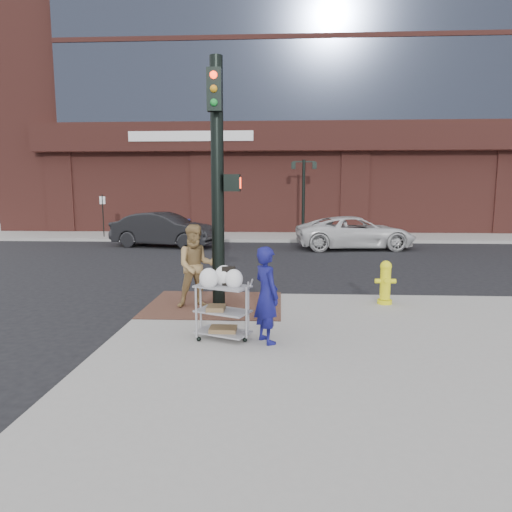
# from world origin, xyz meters

# --- Properties ---
(ground) EXTENTS (220.00, 220.00, 0.00)m
(ground) POSITION_xyz_m (0.00, 0.00, 0.00)
(ground) COLOR black
(ground) RESTS_ON ground
(sidewalk_far) EXTENTS (65.00, 36.00, 0.15)m
(sidewalk_far) POSITION_xyz_m (12.50, 32.00, 0.07)
(sidewalk_far) COLOR gray
(sidewalk_far) RESTS_ON ground
(brick_curb_ramp) EXTENTS (2.80, 2.40, 0.01)m
(brick_curb_ramp) POSITION_xyz_m (-0.60, 0.90, 0.16)
(brick_curb_ramp) COLOR brown
(brick_curb_ramp) RESTS_ON sidewalk_near
(bank_building) EXTENTS (42.00, 26.00, 28.00)m
(bank_building) POSITION_xyz_m (5.00, 31.00, 14.15)
(bank_building) COLOR brown
(bank_building) RESTS_ON sidewalk_far
(lamp_post) EXTENTS (1.32, 0.22, 4.00)m
(lamp_post) POSITION_xyz_m (2.00, 16.00, 2.62)
(lamp_post) COLOR black
(lamp_post) RESTS_ON sidewalk_far
(parking_sign) EXTENTS (0.05, 0.05, 2.20)m
(parking_sign) POSITION_xyz_m (-8.50, 15.00, 1.25)
(parking_sign) COLOR black
(parking_sign) RESTS_ON sidewalk_far
(traffic_signal_pole) EXTENTS (0.61, 0.51, 5.00)m
(traffic_signal_pole) POSITION_xyz_m (-0.48, 0.77, 2.83)
(traffic_signal_pole) COLOR black
(traffic_signal_pole) RESTS_ON sidewalk_near
(woman_blue) EXTENTS (0.60, 0.67, 1.54)m
(woman_blue) POSITION_xyz_m (0.57, -1.45, 0.92)
(woman_blue) COLOR #12125B
(woman_blue) RESTS_ON sidewalk_near
(pedestrian_tan) EXTENTS (0.99, 0.86, 1.72)m
(pedestrian_tan) POSITION_xyz_m (-0.94, 0.69, 1.01)
(pedestrian_tan) COLOR #987847
(pedestrian_tan) RESTS_ON sidewalk_near
(sedan_dark) EXTENTS (5.01, 2.67, 1.57)m
(sedan_dark) POSITION_xyz_m (-4.51, 12.01, 0.78)
(sedan_dark) COLOR black
(sedan_dark) RESTS_ON ground
(minivan_white) EXTENTS (5.38, 2.92, 1.43)m
(minivan_white) POSITION_xyz_m (4.08, 11.70, 0.72)
(minivan_white) COLOR silver
(minivan_white) RESTS_ON ground
(utility_cart) EXTENTS (0.98, 0.78, 1.19)m
(utility_cart) POSITION_xyz_m (-0.15, -1.30, 0.69)
(utility_cart) COLOR gray
(utility_cart) RESTS_ON sidewalk_near
(fire_hydrant) EXTENTS (0.44, 0.31, 0.93)m
(fire_hydrant) POSITION_xyz_m (3.02, 1.17, 0.63)
(fire_hydrant) COLOR yellow
(fire_hydrant) RESTS_ON sidewalk_near
(newsbox_red) EXTENTS (0.41, 0.37, 0.90)m
(newsbox_red) POSITION_xyz_m (-5.41, 14.96, 0.60)
(newsbox_red) COLOR maroon
(newsbox_red) RESTS_ON sidewalk_far
(newsbox_yellow) EXTENTS (0.47, 0.45, 0.88)m
(newsbox_yellow) POSITION_xyz_m (-6.69, 15.14, 0.59)
(newsbox_yellow) COLOR #D0C917
(newsbox_yellow) RESTS_ON sidewalk_far
(newsbox_blue) EXTENTS (0.42, 0.39, 0.94)m
(newsbox_blue) POSITION_xyz_m (-4.08, 14.84, 0.62)
(newsbox_blue) COLOR #192AA6
(newsbox_blue) RESTS_ON sidewalk_far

